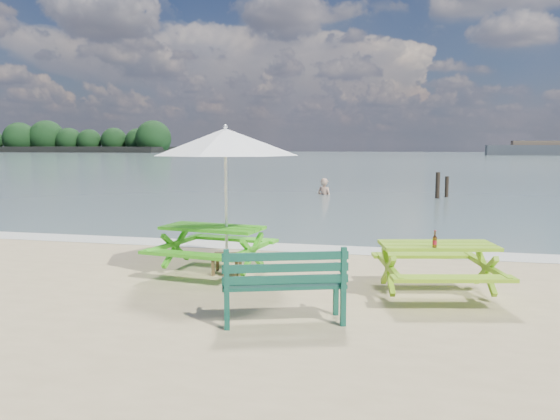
% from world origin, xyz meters
% --- Properties ---
extents(sea, '(300.00, 300.00, 0.00)m').
position_xyz_m(sea, '(0.00, 85.00, 0.00)').
color(sea, slate).
rests_on(sea, ground).
extents(foam_strip, '(22.00, 0.90, 0.01)m').
position_xyz_m(foam_strip, '(0.00, 4.60, 0.01)').
color(foam_strip, silver).
rests_on(foam_strip, ground).
extents(island_headland, '(90.00, 22.00, 7.60)m').
position_xyz_m(island_headland, '(-110.00, 140.00, 3.26)').
color(island_headland, black).
rests_on(island_headland, ground).
extents(picnic_table_left, '(1.93, 2.09, 0.80)m').
position_xyz_m(picnic_table_left, '(-1.39, 2.09, 0.39)').
color(picnic_table_left, green).
rests_on(picnic_table_left, ground).
extents(picnic_table_right, '(1.96, 2.09, 0.77)m').
position_xyz_m(picnic_table_right, '(2.25, 1.46, 0.37)').
color(picnic_table_right, '#7FB41B').
rests_on(picnic_table_right, ground).
extents(park_bench, '(1.58, 0.96, 0.92)m').
position_xyz_m(park_bench, '(0.35, -0.17, 0.28)').
color(park_bench, '#104435').
rests_on(park_bench, ground).
extents(side_table, '(0.56, 0.56, 0.32)m').
position_xyz_m(side_table, '(-1.15, 2.11, 0.17)').
color(side_table, brown).
rests_on(side_table, ground).
extents(patio_umbrella, '(2.81, 2.81, 2.44)m').
position_xyz_m(patio_umbrella, '(-1.15, 2.11, 2.22)').
color(patio_umbrella, silver).
rests_on(patio_umbrella, ground).
extents(beer_bottle, '(0.06, 0.06, 0.24)m').
position_xyz_m(beer_bottle, '(2.19, 1.14, 0.85)').
color(beer_bottle, brown).
rests_on(beer_bottle, picnic_table_right).
extents(swimmer, '(0.81, 0.69, 1.89)m').
position_xyz_m(swimmer, '(-1.70, 17.23, -0.23)').
color(swimmer, tan).
rests_on(swimmer, ground).
extents(mooring_pilings, '(0.57, 0.77, 1.26)m').
position_xyz_m(mooring_pilings, '(3.21, 16.73, 0.39)').
color(mooring_pilings, black).
rests_on(mooring_pilings, ground).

